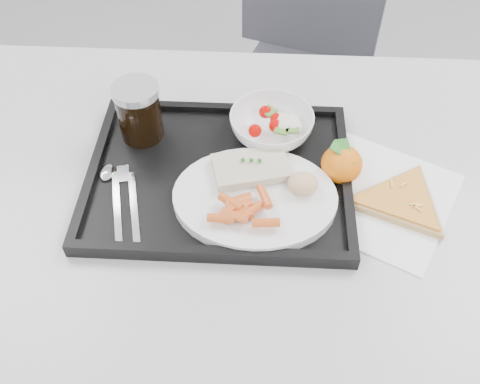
% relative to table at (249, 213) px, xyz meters
% --- Properties ---
extents(table, '(1.20, 0.80, 0.75)m').
position_rel_table_xyz_m(table, '(0.00, 0.00, 0.00)').
color(table, silver).
rests_on(table, ground).
extents(chair, '(0.53, 0.54, 0.93)m').
position_rel_table_xyz_m(chair, '(0.15, 0.73, -0.15)').
color(chair, '#393840').
rests_on(chair, ground).
extents(tray, '(0.45, 0.35, 0.03)m').
position_rel_table_xyz_m(tray, '(-0.05, 0.02, 0.08)').
color(tray, black).
rests_on(tray, table).
extents(dinner_plate, '(0.27, 0.27, 0.02)m').
position_rel_table_xyz_m(dinner_plate, '(0.01, -0.04, 0.09)').
color(dinner_plate, white).
rests_on(dinner_plate, tray).
extents(fish_fillet, '(0.14, 0.11, 0.02)m').
position_rel_table_xyz_m(fish_fillet, '(0.00, 0.01, 0.11)').
color(fish_fillet, beige).
rests_on(fish_fillet, dinner_plate).
extents(bread_roll, '(0.05, 0.05, 0.03)m').
position_rel_table_xyz_m(bread_roll, '(0.09, -0.03, 0.12)').
color(bread_roll, '#F2D98E').
rests_on(bread_roll, dinner_plate).
extents(salad_bowl, '(0.15, 0.15, 0.05)m').
position_rel_table_xyz_m(salad_bowl, '(0.03, 0.12, 0.11)').
color(salad_bowl, white).
rests_on(salad_bowl, tray).
extents(cola_glass, '(0.08, 0.08, 0.11)m').
position_rel_table_xyz_m(cola_glass, '(-0.20, 0.11, 0.14)').
color(cola_glass, black).
rests_on(cola_glass, tray).
extents(cutlery, '(0.10, 0.17, 0.01)m').
position_rel_table_xyz_m(cutlery, '(-0.22, -0.03, 0.08)').
color(cutlery, silver).
rests_on(cutlery, tray).
extents(napkin, '(0.33, 0.33, 0.00)m').
position_rel_table_xyz_m(napkin, '(0.21, -0.00, 0.07)').
color(napkin, white).
rests_on(napkin, table).
extents(tangerine, '(0.09, 0.09, 0.07)m').
position_rel_table_xyz_m(tangerine, '(0.16, 0.03, 0.10)').
color(tangerine, '#FF7001').
rests_on(tangerine, napkin).
extents(pizza_slice, '(0.22, 0.22, 0.02)m').
position_rel_table_xyz_m(pizza_slice, '(0.25, -0.02, 0.08)').
color(pizza_slice, '#DBBF71').
rests_on(pizza_slice, napkin).
extents(carrot_pile, '(0.11, 0.08, 0.02)m').
position_rel_table_xyz_m(carrot_pile, '(-0.01, -0.08, 0.11)').
color(carrot_pile, '#D1551E').
rests_on(carrot_pile, dinner_plate).
extents(salad_contents, '(0.10, 0.08, 0.03)m').
position_rel_table_xyz_m(salad_contents, '(0.05, 0.11, 0.12)').
color(salad_contents, '#BC0400').
rests_on(salad_contents, salad_bowl).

